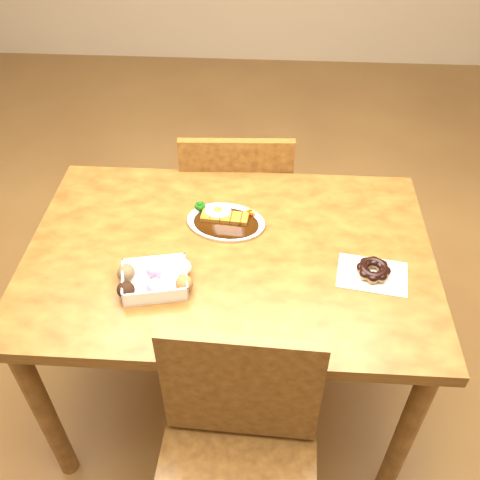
# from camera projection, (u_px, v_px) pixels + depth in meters

# --- Properties ---
(ground) EXTENTS (6.00, 6.00, 0.00)m
(ground) POSITION_uv_depth(u_px,v_px,m) (232.00, 389.00, 2.09)
(ground) COLOR brown
(ground) RESTS_ON ground
(table) EXTENTS (1.20, 0.80, 0.75)m
(table) POSITION_uv_depth(u_px,v_px,m) (230.00, 274.00, 1.65)
(table) COLOR #46260E
(table) RESTS_ON ground
(chair_far) EXTENTS (0.44, 0.44, 0.87)m
(chair_far) POSITION_uv_depth(u_px,v_px,m) (237.00, 207.00, 2.16)
(chair_far) COLOR #46260E
(chair_far) RESTS_ON ground
(chair_near) EXTENTS (0.44, 0.44, 0.87)m
(chair_near) POSITION_uv_depth(u_px,v_px,m) (236.00, 472.00, 1.37)
(chair_near) COLOR #46260E
(chair_near) RESTS_ON ground
(katsu_curry_plate) EXTENTS (0.26, 0.21, 0.05)m
(katsu_curry_plate) POSITION_uv_depth(u_px,v_px,m) (225.00, 220.00, 1.66)
(katsu_curry_plate) COLOR white
(katsu_curry_plate) RESTS_ON table
(donut_box) EXTENTS (0.21, 0.17, 0.05)m
(donut_box) POSITION_uv_depth(u_px,v_px,m) (155.00, 279.00, 1.46)
(donut_box) COLOR white
(donut_box) RESTS_ON table
(pon_de_ring) EXTENTS (0.21, 0.16, 0.04)m
(pon_de_ring) POSITION_uv_depth(u_px,v_px,m) (373.00, 270.00, 1.49)
(pon_de_ring) COLOR silver
(pon_de_ring) RESTS_ON table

